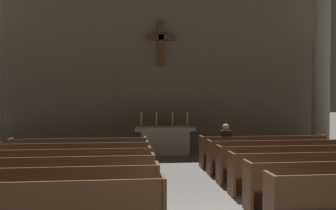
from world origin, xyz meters
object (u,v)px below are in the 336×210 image
object	(u,v)px
pew_left_row_6	(79,154)
pew_right_row_4	(295,163)
pew_left_row_3	(60,178)
pew_left_row_4	(68,168)
candlestick_outer_right	(187,122)
candlestick_inner_left	(156,122)
candlestick_inner_right	(173,122)
pew_left_row_2	(49,192)
candlestick_outer_left	(141,123)
pew_right_row_5	(277,156)
column_right_third	(321,67)
pew_right_row_3	(317,172)
altar	(164,140)
pew_left_row_5	(74,160)
pew_right_row_6	(263,151)
lone_worshipper	(225,144)

from	to	relation	value
pew_left_row_6	pew_right_row_4	distance (m)	5.97
pew_left_row_3	pew_left_row_4	xyz separation A→B (m)	(0.00, 1.11, 0.00)
candlestick_outer_right	pew_left_row_3	bearing A→B (deg)	-121.09
pew_left_row_6	candlestick_inner_left	size ratio (longest dim) A/B	7.07
pew_right_row_4	candlestick_inner_right	world-z (taller)	candlestick_inner_right
pew_left_row_2	candlestick_outer_left	distance (m)	7.40
pew_right_row_5	column_right_third	xyz separation A→B (m)	(3.28, 3.80, 2.79)
pew_right_row_3	candlestick_outer_right	bearing A→B (deg)	107.75
altar	candlestick_outer_right	size ratio (longest dim) A/B	3.99
pew_left_row_4	candlestick_inner_left	distance (m)	5.53
pew_left_row_5	pew_right_row_3	world-z (taller)	same
altar	candlestick_outer_right	distance (m)	1.07
pew_left_row_3	candlestick_inner_left	xyz separation A→B (m)	(2.47, 6.01, 0.70)
pew_left_row_6	altar	distance (m)	3.86
pew_left_row_4	candlestick_inner_right	bearing A→B (deg)	57.91
pew_left_row_4	candlestick_inner_right	distance (m)	5.83
pew_left_row_2	pew_right_row_6	xyz separation A→B (m)	(5.55, 4.43, 0.00)
altar	pew_left_row_5	bearing A→B (deg)	-126.17
pew_right_row_4	lone_worshipper	world-z (taller)	lone_worshipper
pew_left_row_3	pew_left_row_6	distance (m)	3.32
altar	candlestick_inner_right	xyz separation A→B (m)	(0.30, 0.00, 0.65)
pew_left_row_4	altar	bearing A→B (deg)	60.50
pew_left_row_4	pew_left_row_6	size ratio (longest dim) A/B	1.00
lone_worshipper	pew_left_row_6	bearing A→B (deg)	-179.49
pew_right_row_5	candlestick_outer_right	size ratio (longest dim) A/B	7.07
lone_worshipper	candlestick_inner_right	bearing A→B (deg)	115.97
pew_left_row_4	candlestick_outer_left	xyz separation A→B (m)	(1.92, 4.90, 0.70)
pew_right_row_6	candlestick_outer_right	world-z (taller)	candlestick_outer_right
pew_left_row_4	pew_left_row_6	xyz separation A→B (m)	(0.00, 2.22, 0.00)
pew_right_row_3	altar	xyz separation A→B (m)	(-2.77, 6.01, 0.06)
pew_left_row_6	pew_right_row_4	bearing A→B (deg)	-21.78
lone_worshipper	pew_right_row_3	bearing A→B (deg)	-70.59
pew_left_row_2	candlestick_inner_left	distance (m)	7.57
candlestick_inner_left	candlestick_outer_left	bearing A→B (deg)	180.00
candlestick_inner_right	candlestick_inner_left	bearing A→B (deg)	180.00
candlestick_inner_left	candlestick_outer_right	bearing A→B (deg)	0.00
pew_right_row_6	altar	size ratio (longest dim) A/B	1.77
candlestick_inner_left	candlestick_inner_right	size ratio (longest dim) A/B	1.00
altar	lone_worshipper	size ratio (longest dim) A/B	1.67
candlestick_outer_left	candlestick_inner_right	world-z (taller)	same
pew_left_row_2	pew_right_row_3	xyz separation A→B (m)	(5.55, 1.11, 0.00)
pew_left_row_2	pew_right_row_4	distance (m)	5.97
pew_left_row_6	pew_right_row_5	size ratio (longest dim) A/B	1.00
altar	lone_worshipper	distance (m)	3.09
pew_left_row_6	pew_right_row_6	world-z (taller)	same
pew_left_row_3	pew_right_row_4	size ratio (longest dim) A/B	1.00
pew_right_row_4	column_right_third	world-z (taller)	column_right_third
pew_left_row_6	candlestick_inner_right	distance (m)	4.14
pew_right_row_5	candlestick_outer_right	xyz separation A→B (m)	(-1.92, 3.79, 0.70)
pew_left_row_2	column_right_third	bearing A→B (deg)	38.90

